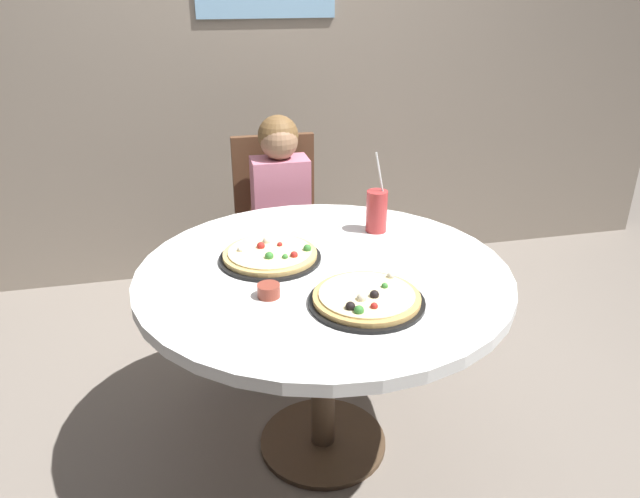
# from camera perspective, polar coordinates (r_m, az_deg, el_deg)

# --- Properties ---
(ground_plane) EXTENTS (8.00, 8.00, 0.00)m
(ground_plane) POSITION_cam_1_polar(r_m,az_deg,el_deg) (2.41, 0.28, -18.10)
(ground_plane) COLOR slate
(wall_with_window) EXTENTS (5.20, 0.14, 2.90)m
(wall_with_window) POSITION_cam_1_polar(r_m,az_deg,el_deg) (3.41, -6.55, 21.35)
(wall_with_window) COLOR gray
(wall_with_window) RESTS_ON ground_plane
(dining_table) EXTENTS (1.24, 1.24, 0.75)m
(dining_table) POSITION_cam_1_polar(r_m,az_deg,el_deg) (2.02, 0.32, -4.29)
(dining_table) COLOR white
(dining_table) RESTS_ON ground_plane
(chair_wooden) EXTENTS (0.40, 0.40, 0.95)m
(chair_wooden) POSITION_cam_1_polar(r_m,az_deg,el_deg) (2.94, -4.06, 2.47)
(chair_wooden) COLOR brown
(chair_wooden) RESTS_ON ground_plane
(diner_child) EXTENTS (0.26, 0.41, 1.08)m
(diner_child) POSITION_cam_1_polar(r_m,az_deg,el_deg) (2.79, -3.42, 0.23)
(diner_child) COLOR #3F4766
(diner_child) RESTS_ON ground_plane
(pizza_veggie) EXTENTS (0.35, 0.35, 0.05)m
(pizza_veggie) POSITION_cam_1_polar(r_m,az_deg,el_deg) (1.77, 4.49, -4.78)
(pizza_veggie) COLOR black
(pizza_veggie) RESTS_ON dining_table
(pizza_cheese) EXTENTS (0.35, 0.35, 0.05)m
(pizza_cheese) POSITION_cam_1_polar(r_m,az_deg,el_deg) (2.04, -4.79, -0.60)
(pizza_cheese) COLOR black
(pizza_cheese) RESTS_ON dining_table
(soda_cup) EXTENTS (0.08, 0.08, 0.31)m
(soda_cup) POSITION_cam_1_polar(r_m,az_deg,el_deg) (2.26, 5.46, 3.66)
(soda_cup) COLOR #B73333
(soda_cup) RESTS_ON dining_table
(sauce_bowl) EXTENTS (0.07, 0.07, 0.04)m
(sauce_bowl) POSITION_cam_1_polar(r_m,az_deg,el_deg) (1.81, -4.95, -4.00)
(sauce_bowl) COLOR brown
(sauce_bowl) RESTS_ON dining_table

